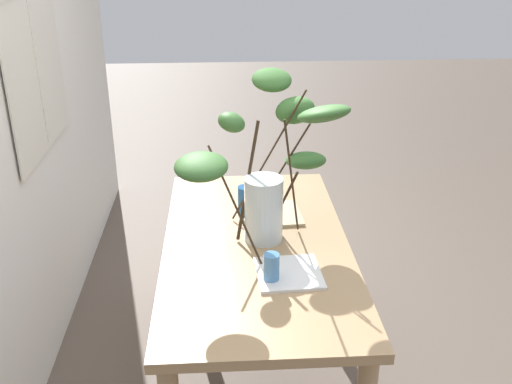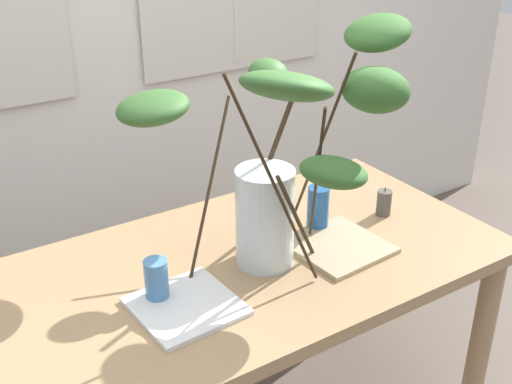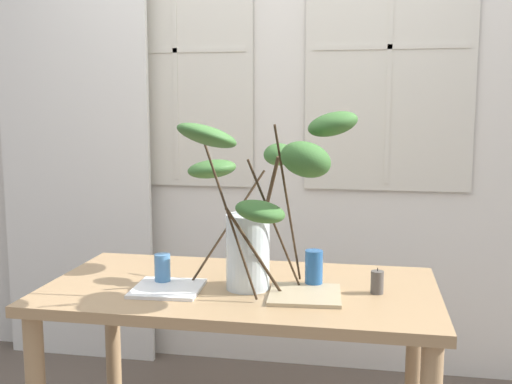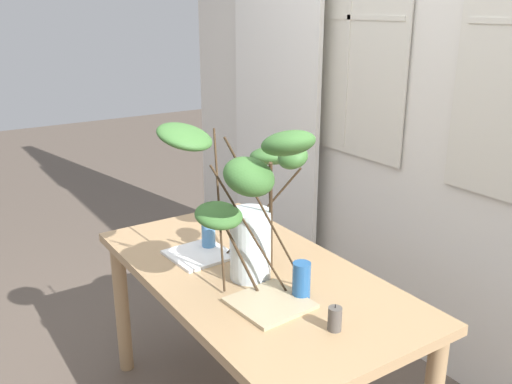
% 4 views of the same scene
% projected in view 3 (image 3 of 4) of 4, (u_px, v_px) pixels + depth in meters
% --- Properties ---
extents(back_wall_with_windows, '(4.47, 0.14, 2.81)m').
position_uv_depth(back_wall_with_windows, '(281.00, 102.00, 3.18)').
color(back_wall_with_windows, silver).
rests_on(back_wall_with_windows, ground).
extents(curtain_sheer_side, '(0.84, 0.03, 2.53)m').
position_uv_depth(curtain_sheer_side, '(74.00, 130.00, 3.25)').
color(curtain_sheer_side, white).
rests_on(curtain_sheer_side, ground).
extents(dining_table, '(1.45, 0.77, 0.73)m').
position_uv_depth(dining_table, '(241.00, 311.00, 2.29)').
color(dining_table, tan).
rests_on(dining_table, ground).
extents(vase_with_branches, '(0.75, 0.73, 0.67)m').
position_uv_depth(vase_with_branches, '(257.00, 198.00, 2.16)').
color(vase_with_branches, silver).
rests_on(vase_with_branches, dining_table).
extents(drinking_glass_blue_left, '(0.06, 0.06, 0.12)m').
position_uv_depth(drinking_glass_blue_left, '(162.00, 269.00, 2.29)').
color(drinking_glass_blue_left, '#4C84BC').
rests_on(drinking_glass_blue_left, dining_table).
extents(drinking_glass_blue_right, '(0.07, 0.07, 0.14)m').
position_uv_depth(drinking_glass_blue_right, '(314.00, 269.00, 2.25)').
color(drinking_glass_blue_right, '#235693').
rests_on(drinking_glass_blue_right, dining_table).
extents(plate_square_left, '(0.26, 0.26, 0.01)m').
position_uv_depth(plate_square_left, '(168.00, 288.00, 2.22)').
color(plate_square_left, white).
rests_on(plate_square_left, dining_table).
extents(plate_square_right, '(0.27, 0.27, 0.01)m').
position_uv_depth(plate_square_right, '(305.00, 295.00, 2.14)').
color(plate_square_right, tan).
rests_on(plate_square_right, dining_table).
extents(pillar_candle, '(0.05, 0.05, 0.09)m').
position_uv_depth(pillar_candle, '(377.00, 282.00, 2.18)').
color(pillar_candle, '#514C47').
rests_on(pillar_candle, dining_table).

